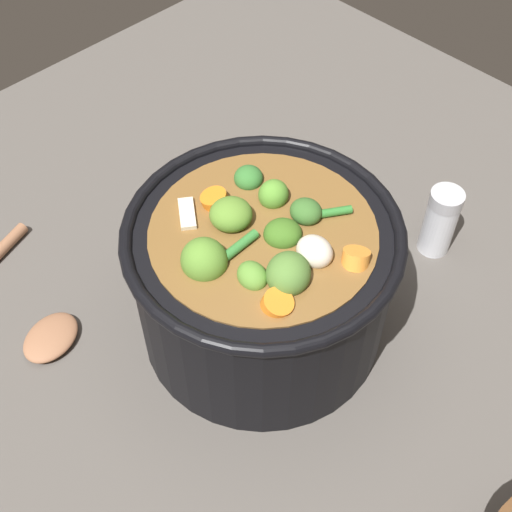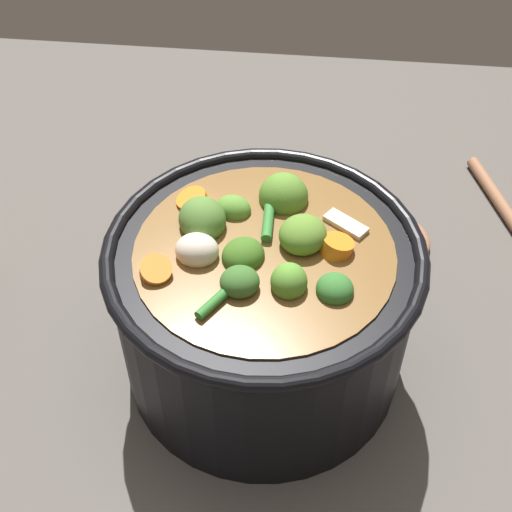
{
  "view_description": "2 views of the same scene",
  "coord_description": "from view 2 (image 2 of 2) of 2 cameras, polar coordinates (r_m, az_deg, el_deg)",
  "views": [
    {
      "loc": [
        -0.29,
        0.3,
        0.61
      ],
      "look_at": [
        0.0,
        0.01,
        0.12
      ],
      "focal_mm": 48.41,
      "sensor_mm": 36.0,
      "label": 1
    },
    {
      "loc": [
        0.04,
        -0.39,
        0.55
      ],
      "look_at": [
        -0.01,
        0.02,
        0.12
      ],
      "focal_mm": 49.67,
      "sensor_mm": 36.0,
      "label": 2
    }
  ],
  "objects": [
    {
      "name": "ground_plane",
      "position": [
        0.67,
        0.57,
        -8.37
      ],
      "size": [
        1.1,
        1.1,
        0.0
      ],
      "primitive_type": "plane",
      "color": "#514C47"
    },
    {
      "name": "cooking_pot",
      "position": [
        0.61,
        0.61,
        -3.97
      ],
      "size": [
        0.26,
        0.26,
        0.17
      ],
      "color": "black",
      "rests_on": "ground_plane"
    },
    {
      "name": "wooden_spoon",
      "position": [
        0.81,
        15.78,
        1.98
      ],
      "size": [
        0.19,
        0.21,
        0.02
      ],
      "color": "#966345",
      "rests_on": "ground_plane"
    }
  ]
}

